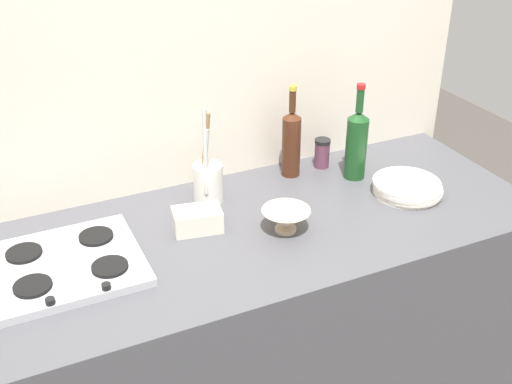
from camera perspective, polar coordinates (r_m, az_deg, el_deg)
The scene contains 10 objects.
counter_block at distance 2.24m, azimuth 0.00°, elevation -12.84°, with size 1.80×0.70×0.90m, color #4C4C51.
backsplash_panel at distance 2.15m, azimuth -4.34°, elevation 8.59°, with size 1.90×0.06×2.39m, color beige.
stovetop_hob at distance 1.85m, azimuth -16.31°, elevation -6.15°, with size 0.40×0.36×0.04m.
plate_stack at distance 2.19m, azimuth 13.19°, elevation 0.37°, with size 0.23×0.23×0.04m.
wine_bottle_leftmost at distance 2.21m, azimuth 3.13°, elevation 4.45°, with size 0.06×0.06×0.33m.
wine_bottle_mid_left at distance 2.21m, azimuth 8.85°, elevation 4.30°, with size 0.07×0.07×0.34m.
mixing_bowl at distance 1.93m, azimuth 2.65°, elevation -2.41°, with size 0.15×0.15×0.07m.
butter_dish at distance 1.94m, azimuth -5.19°, elevation -2.45°, with size 0.14×0.09×0.07m, color silver.
utensil_crock at distance 2.07m, azimuth -4.26°, elevation 1.04°, with size 0.10×0.10×0.32m.
condiment_jar_front at distance 2.30m, azimuth 5.84°, elevation 3.44°, with size 0.06×0.06×0.11m.
Camera 1 is at (-0.70, -1.50, 1.95)m, focal length 45.40 mm.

